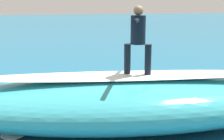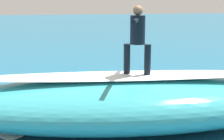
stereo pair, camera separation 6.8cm
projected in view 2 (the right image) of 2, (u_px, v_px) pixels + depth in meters
ground_plane at (127, 95)px, 11.08m from camera, size 120.00×120.00×0.00m
wave_crest at (124, 103)px, 8.18m from camera, size 9.28×3.96×1.30m
wave_foam_lip at (124, 76)px, 8.03m from camera, size 7.73×1.85×0.08m
surfboard_riding at (137, 76)px, 8.06m from camera, size 2.12×1.26×0.06m
surfer_riding at (138, 35)px, 7.85m from camera, size 0.70×1.51×1.68m
surfboard_paddling at (94, 91)px, 11.45m from camera, size 1.73×2.13×0.06m
surfer_paddling at (96, 86)px, 11.53m from camera, size 1.07×1.38×0.28m
foam_patch_near at (14, 133)px, 7.80m from camera, size 0.83×0.91×0.10m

